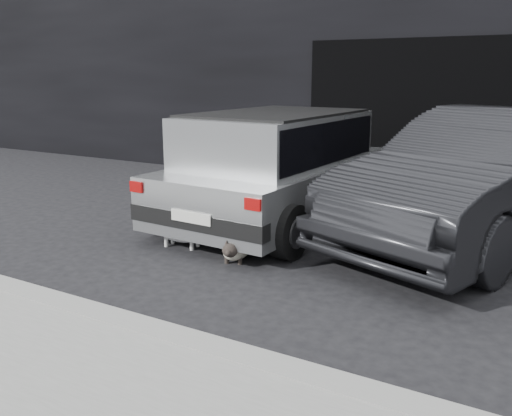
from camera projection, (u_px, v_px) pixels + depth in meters
The scene contains 8 objects.
ground at pixel (251, 241), 6.70m from camera, with size 80.00×80.00×0.00m, color black.
building_facade at pixel (448, 48), 10.66m from camera, with size 34.00×4.00×5.00m, color black.
garage_opening at pixel (419, 117), 9.26m from camera, with size 4.00×0.10×2.60m, color black.
curb at pixel (190, 345), 4.02m from camera, with size 18.00×0.25×0.12m, color gray.
silver_hatchback at pixel (281, 162), 7.45m from camera, with size 2.21×4.22×1.52m.
second_car at pixel (490, 177), 6.50m from camera, with size 1.71×4.90×1.61m, color black.
cat_siamese at pixel (236, 248), 5.98m from camera, with size 0.45×0.85×0.31m.
cat_white at pixel (185, 231), 6.43m from camera, with size 0.87×0.37×0.41m.
Camera 1 is at (3.24, -5.52, 2.02)m, focal length 38.00 mm.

